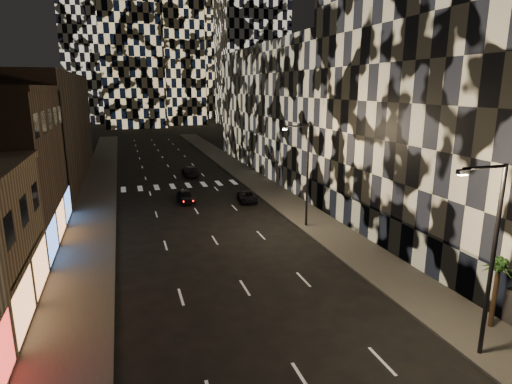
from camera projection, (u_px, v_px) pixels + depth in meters
sidewalk_left at (98, 191)px, 51.73m from camera, size 4.00×120.00×0.15m
sidewalk_right at (255, 180)px, 57.53m from camera, size 4.00×120.00×0.15m
curb_left at (116, 189)px, 52.34m from camera, size 0.20×120.00×0.15m
curb_right at (240, 181)px, 56.93m from camera, size 0.20×120.00×0.15m
retail_filler_left at (41, 127)px, 57.31m from camera, size 10.00×40.00×14.00m
midrise_right at (469, 103)px, 34.20m from camera, size 16.00×25.00×22.00m
midrise_base at (377, 225)px, 34.23m from camera, size 0.60×25.00×3.00m
midrise_filler_right at (304, 109)px, 64.79m from camera, size 16.00×40.00×18.00m
streetlight_near at (490, 249)px, 18.73m from camera, size 2.55×0.25×9.00m
streetlight_far at (305, 169)px, 37.26m from camera, size 2.55×0.25×9.00m
car_dark_midlane at (186, 196)px, 46.67m from camera, size 1.75×4.03×1.35m
car_dark_oncoming at (190, 171)px, 60.67m from camera, size 2.02×4.83×1.39m
car_dark_rightlane at (247, 197)px, 46.84m from camera, size 2.36×4.25×1.12m
palm_tree at (498, 270)px, 21.54m from camera, size 1.93×1.92×3.79m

